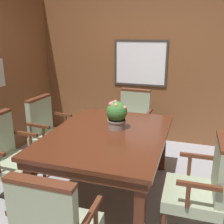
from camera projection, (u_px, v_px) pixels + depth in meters
ground_plane at (109, 199)px, 3.02m from camera, size 14.00×14.00×0.00m
wall_back at (145, 70)px, 4.43m from camera, size 7.20×0.08×2.45m
dining_table at (108, 140)px, 2.97m from camera, size 1.28×1.69×0.76m
chair_left_far at (48, 130)px, 3.70m from camera, size 0.55×0.60×0.98m
chair_right_near at (202, 186)px, 2.36m from camera, size 0.52×0.58×0.98m
chair_left_near at (8, 154)px, 2.96m from camera, size 0.53×0.59×0.98m
chair_head_far at (133, 119)px, 4.14m from camera, size 0.59×0.54×0.98m
potted_plant at (116, 114)px, 3.03m from camera, size 0.24×0.25×0.34m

